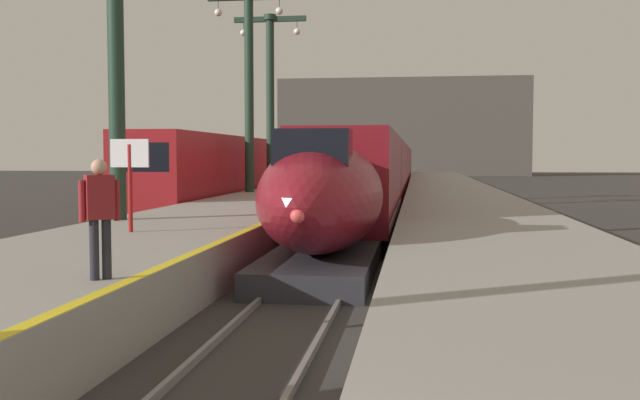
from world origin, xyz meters
The scene contains 14 objects.
platform_left centered at (-4.05, 24.75, 0.53)m, with size 4.80×110.00×1.05m, color gray.
platform_right centered at (4.05, 24.75, 0.53)m, with size 4.80×110.00×1.05m, color gray.
platform_left_safety_stripe centered at (-1.77, 24.75, 1.05)m, with size 0.20×107.80×0.01m, color yellow.
rail_main_left centered at (-0.75, 27.50, 0.06)m, with size 0.08×110.00×0.12m, color slate.
rail_main_right centered at (0.75, 27.50, 0.06)m, with size 0.08×110.00×0.12m, color slate.
rail_secondary_left centered at (-8.85, 27.50, 0.06)m, with size 0.08×110.00×0.12m, color slate.
rail_secondary_right centered at (-7.35, 27.50, 0.06)m, with size 0.08×110.00×0.12m, color slate.
highspeed_train_main centered at (0.00, 47.36, 1.97)m, with size 2.92×75.87×3.60m.
regional_train_adjacent centered at (-8.10, 41.27, 2.13)m, with size 2.85×36.60×3.80m.
station_column_far centered at (-5.90, 31.62, 6.80)m, with size 4.00×0.68×9.61m.
station_column_distant centered at (-5.90, 36.73, 6.74)m, with size 4.00×0.68×9.49m.
passenger_mid_platform centered at (-2.21, 6.72, 2.04)m, with size 0.47×0.41×1.69m.
departure_info_board centered at (-4.30, 12.92, 2.56)m, with size 0.90×0.10×2.12m.
terminus_back_wall centered at (0.00, 102.00, 7.00)m, with size 36.00×2.00×14.00m, color #4C4742.
Camera 1 is at (2.19, -2.87, 2.78)m, focal length 40.78 mm.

